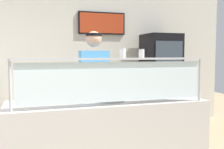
# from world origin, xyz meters

# --- Properties ---
(shop_rear_unit) EXTENTS (6.53, 0.13, 2.70)m
(shop_rear_unit) POSITION_xyz_m (1.07, 2.68, 1.36)
(shop_rear_unit) COLOR beige
(shop_rear_unit) RESTS_ON ground
(serving_counter) EXTENTS (2.13, 0.68, 0.95)m
(serving_counter) POSITION_xyz_m (1.06, 0.34, 0.47)
(serving_counter) COLOR #BCB7B2
(serving_counter) RESTS_ON ground
(sneeze_guard) EXTENTS (1.95, 0.06, 0.47)m
(sneeze_guard) POSITION_xyz_m (1.06, 0.06, 1.24)
(sneeze_guard) COLOR #B2B5BC
(sneeze_guard) RESTS_ON serving_counter
(pizza_tray) EXTENTS (0.40, 0.40, 0.04)m
(pizza_tray) POSITION_xyz_m (1.07, 0.37, 0.97)
(pizza_tray) COLOR #9EA0A8
(pizza_tray) RESTS_ON serving_counter
(pizza_server) EXTENTS (0.15, 0.29, 0.01)m
(pizza_server) POSITION_xyz_m (1.06, 0.35, 0.99)
(pizza_server) COLOR #ADAFB7
(pizza_server) RESTS_ON pizza_tray
(parmesan_shaker) EXTENTS (0.06, 0.06, 0.09)m
(parmesan_shaker) POSITION_xyz_m (1.14, 0.06, 1.46)
(parmesan_shaker) COLOR white
(parmesan_shaker) RESTS_ON sneeze_guard
(pepper_flake_shaker) EXTENTS (0.06, 0.06, 0.09)m
(pepper_flake_shaker) POSITION_xyz_m (1.34, 0.06, 1.46)
(pepper_flake_shaker) COLOR white
(pepper_flake_shaker) RESTS_ON sneeze_guard
(worker_figure) EXTENTS (0.41, 0.50, 1.76)m
(worker_figure) POSITION_xyz_m (1.09, 1.05, 1.01)
(worker_figure) COLOR #23232D
(worker_figure) RESTS_ON ground
(drink_fridge) EXTENTS (0.65, 0.65, 1.84)m
(drink_fridge) POSITION_xyz_m (2.71, 2.23, 0.92)
(drink_fridge) COLOR black
(drink_fridge) RESTS_ON ground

